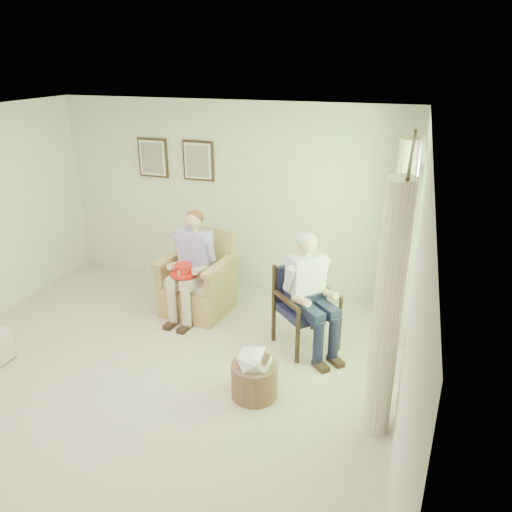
% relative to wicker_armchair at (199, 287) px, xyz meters
% --- Properties ---
extents(floor, '(5.50, 5.50, 0.00)m').
position_rel_wicker_armchair_xyz_m(floor, '(0.10, -1.78, -0.33)').
color(floor, beige).
rests_on(floor, ground).
extents(back_wall, '(5.00, 0.04, 2.60)m').
position_rel_wicker_armchair_xyz_m(back_wall, '(0.10, 0.97, 0.97)').
color(back_wall, silver).
rests_on(back_wall, ground).
extents(right_wall, '(0.04, 5.50, 2.60)m').
position_rel_wicker_armchair_xyz_m(right_wall, '(2.60, -1.78, 0.97)').
color(right_wall, silver).
rests_on(right_wall, ground).
extents(ceiling, '(5.00, 5.50, 0.02)m').
position_rel_wicker_armchair_xyz_m(ceiling, '(0.10, -1.78, 2.27)').
color(ceiling, white).
rests_on(ceiling, back_wall).
extents(window, '(0.13, 2.50, 1.63)m').
position_rel_wicker_armchair_xyz_m(window, '(2.56, -0.58, 1.26)').
color(window, '#2D6B23').
rests_on(window, right_wall).
extents(curtain_left, '(0.34, 0.34, 2.30)m').
position_rel_wicker_armchair_xyz_m(curtain_left, '(2.43, -1.56, 0.82)').
color(curtain_left, beige).
rests_on(curtain_left, ground).
extents(curtain_right, '(0.34, 0.34, 2.30)m').
position_rel_wicker_armchair_xyz_m(curtain_right, '(2.43, 0.40, 0.82)').
color(curtain_right, beige).
rests_on(curtain_right, ground).
extents(framed_print_left, '(0.45, 0.05, 0.55)m').
position_rel_wicker_armchair_xyz_m(framed_print_left, '(-1.05, 0.93, 1.45)').
color(framed_print_left, '#382114').
rests_on(framed_print_left, back_wall).
extents(framed_print_right, '(0.45, 0.05, 0.55)m').
position_rel_wicker_armchair_xyz_m(framed_print_right, '(-0.35, 0.93, 1.45)').
color(framed_print_right, '#382114').
rests_on(framed_print_right, back_wall).
extents(wicker_armchair, '(0.81, 0.81, 1.04)m').
position_rel_wicker_armchair_xyz_m(wicker_armchair, '(0.00, 0.00, 0.00)').
color(wicker_armchair, tan).
rests_on(wicker_armchair, ground).
extents(wood_armchair, '(0.61, 0.57, 0.94)m').
position_rel_wicker_armchair_xyz_m(wood_armchair, '(1.52, -0.34, 0.18)').
color(wood_armchair, black).
rests_on(wood_armchair, ground).
extents(person_wicker, '(0.40, 0.62, 1.35)m').
position_rel_wicker_armchair_xyz_m(person_wicker, '(0.00, -0.14, 0.46)').
color(person_wicker, beige).
rests_on(person_wicker, ground).
extents(person_dark, '(0.40, 0.63, 1.35)m').
position_rel_wicker_armchair_xyz_m(person_dark, '(1.52, -0.49, 0.46)').
color(person_dark, '#181B36').
rests_on(person_dark, ground).
extents(red_hat, '(0.32, 0.32, 0.14)m').
position_rel_wicker_armchair_xyz_m(red_hat, '(-0.03, -0.34, 0.37)').
color(red_hat, red).
rests_on(red_hat, person_wicker).
extents(hatbox, '(0.57, 0.57, 0.68)m').
position_rel_wicker_armchair_xyz_m(hatbox, '(1.25, -1.48, -0.07)').
color(hatbox, '#9F7356').
rests_on(hatbox, ground).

